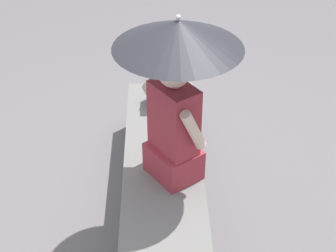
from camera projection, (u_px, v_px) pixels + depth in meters
ground_plane at (163, 205)px, 3.99m from camera, size 14.00×14.00×0.00m
stone_bench at (163, 183)px, 3.86m from camera, size 2.16×0.56×0.44m
person_seated at (174, 128)px, 3.39m from camera, size 0.50×0.43×0.90m
parasol at (178, 34)px, 2.99m from camera, size 0.78×0.78×1.18m
handbag_black at (161, 90)px, 4.26m from camera, size 0.21×0.16×0.28m
magazine at (167, 128)px, 4.05m from camera, size 0.32×0.26×0.01m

